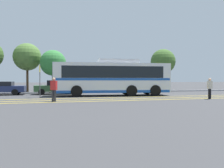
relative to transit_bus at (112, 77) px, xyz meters
name	(u,v)px	position (x,y,z in m)	size (l,w,h in m)	color
ground_plane	(103,95)	(-0.80, 0.43, -1.72)	(220.00, 220.00, 0.00)	#38383A
lane_strip_0	(118,97)	(-0.01, -2.20, -1.72)	(0.20, 30.61, 0.01)	gold
lane_strip_1	(124,99)	(-0.01, -3.78, -1.72)	(0.20, 30.61, 0.01)	gold
lane_strip_2	(129,100)	(-0.01, -5.03, -1.72)	(0.20, 30.61, 0.01)	gold
curb_strip	(101,92)	(-0.01, 5.02, -1.65)	(38.61, 0.36, 0.15)	#99999E
transit_bus	(112,77)	(0.00, 0.00, 0.00)	(11.08, 3.47, 3.38)	silver
parked_car_0	(2,88)	(-10.25, 3.39, -1.04)	(4.32, 2.07, 1.31)	navy
parked_car_1	(54,87)	(-5.30, 3.34, -1.00)	(3.99, 2.12, 1.43)	#335B33
pedestrian_0	(54,88)	(-5.25, -4.58, -0.80)	(0.47, 0.40, 1.63)	#2D2D33
pedestrian_1	(210,87)	(6.44, -5.38, -0.80)	(0.28, 0.45, 1.62)	black
bus_stop_sign	(40,77)	(-6.43, -0.69, -0.01)	(0.07, 0.40, 2.73)	#59595E
tree_0	(163,62)	(9.01, 7.26, 2.26)	(3.34, 3.34, 5.66)	#513823
tree_1	(27,57)	(-8.63, 9.27, 2.61)	(3.41, 3.41, 6.06)	#513823
tree_2	(53,63)	(-5.49, 7.51, 1.79)	(3.11, 3.11, 5.08)	#513823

